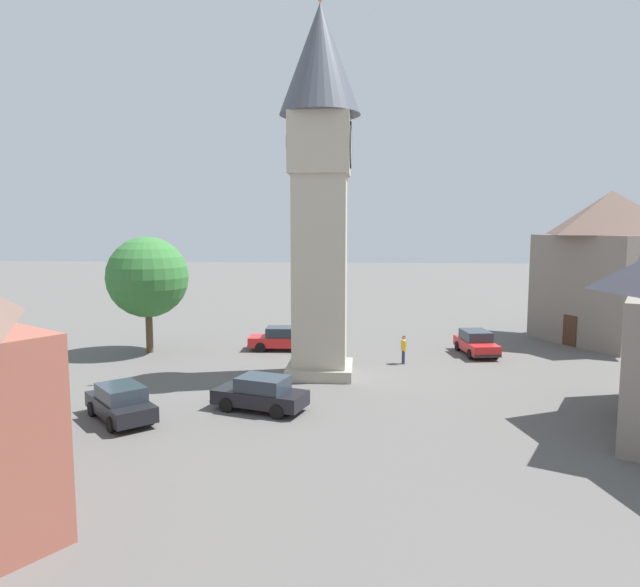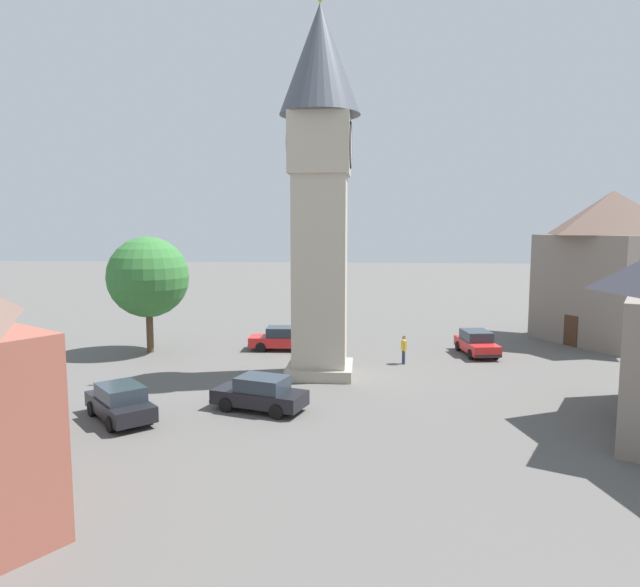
# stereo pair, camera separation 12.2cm
# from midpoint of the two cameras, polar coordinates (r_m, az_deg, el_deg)

# --- Properties ---
(ground_plane) EXTENTS (200.00, 200.00, 0.00)m
(ground_plane) POSITION_cam_midpoint_polar(r_m,az_deg,el_deg) (31.60, -0.11, -8.13)
(ground_plane) COLOR #565451
(clock_tower) EXTENTS (4.25, 4.25, 19.70)m
(clock_tower) POSITION_cam_midpoint_polar(r_m,az_deg,el_deg) (30.75, -0.12, 13.05)
(clock_tower) COLOR #A59C89
(clock_tower) RESTS_ON ground
(car_blue_kerb) EXTENTS (4.34, 2.30, 1.53)m
(car_blue_kerb) POSITION_cam_midpoint_polar(r_m,az_deg,el_deg) (37.66, 15.25, -4.77)
(car_blue_kerb) COLOR red
(car_blue_kerb) RESTS_ON ground
(car_silver_kerb) EXTENTS (1.92, 4.18, 1.53)m
(car_silver_kerb) POSITION_cam_midpoint_polar(r_m,az_deg,el_deg) (37.79, -4.01, -4.51)
(car_silver_kerb) COLOR red
(car_silver_kerb) RESTS_ON ground
(car_red_corner) EXTENTS (4.18, 4.04, 1.53)m
(car_red_corner) POSITION_cam_midpoint_polar(r_m,az_deg,el_deg) (25.71, -19.44, -10.24)
(car_red_corner) COLOR black
(car_red_corner) RESTS_ON ground
(car_white_side) EXTENTS (2.86, 4.45, 1.53)m
(car_white_side) POSITION_cam_midpoint_polar(r_m,az_deg,el_deg) (25.69, -6.09, -9.90)
(car_white_side) COLOR black
(car_white_side) RESTS_ON ground
(pedestrian) EXTENTS (0.54, 0.31, 1.69)m
(pedestrian) POSITION_cam_midpoint_polar(r_m,az_deg,el_deg) (34.21, 8.25, -5.32)
(pedestrian) COLOR #2D3351
(pedestrian) RESTS_ON ground
(tree) EXTENTS (5.16, 5.16, 7.48)m
(tree) POSITION_cam_midpoint_polar(r_m,az_deg,el_deg) (38.06, -16.95, 1.56)
(tree) COLOR brown
(tree) RESTS_ON ground
(building_corner_back) EXTENTS (10.64, 10.17, 10.56)m
(building_corner_back) POSITION_cam_midpoint_polar(r_m,az_deg,el_deg) (44.54, 26.79, 2.49)
(building_corner_back) COLOR slate
(building_corner_back) RESTS_ON ground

